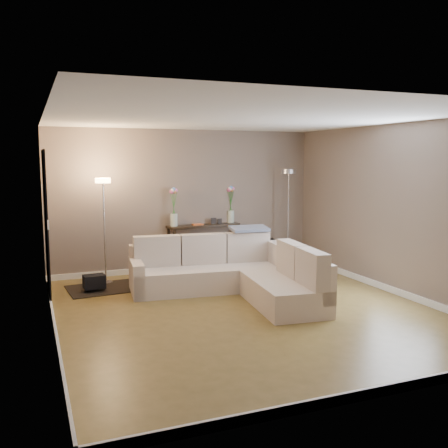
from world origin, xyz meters
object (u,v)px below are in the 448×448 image
object	(u,v)px
sectional_sofa	(235,273)
console_table	(199,244)
floor_lamp_unlit	(288,198)
floor_lamp_lit	(104,210)

from	to	relation	value
sectional_sofa	console_table	distance (m)	1.84
console_table	floor_lamp_unlit	size ratio (longest dim) A/B	0.76
sectional_sofa	floor_lamp_unlit	bearing A→B (deg)	40.59
floor_lamp_unlit	console_table	bearing A→B (deg)	168.15
console_table	floor_lamp_lit	size ratio (longest dim) A/B	0.81
console_table	floor_lamp_unlit	xyz separation A→B (m)	(1.69, -0.35, 0.84)
floor_lamp_unlit	sectional_sofa	bearing A→B (deg)	-139.41
floor_lamp_lit	floor_lamp_unlit	bearing A→B (deg)	1.56
sectional_sofa	floor_lamp_lit	xyz separation A→B (m)	(-1.76, 1.39, 0.92)
sectional_sofa	floor_lamp_lit	bearing A→B (deg)	141.71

